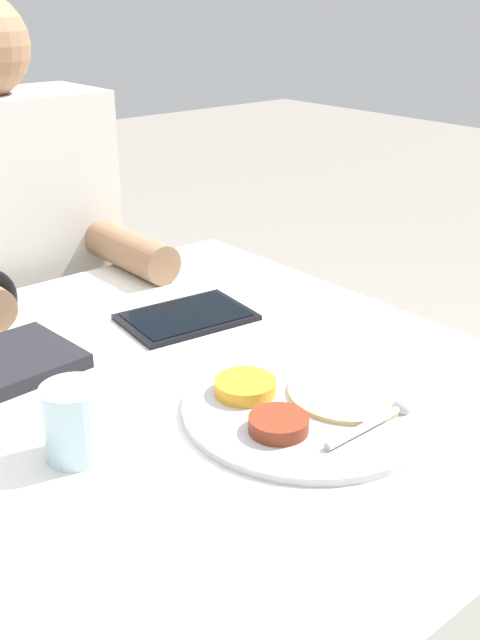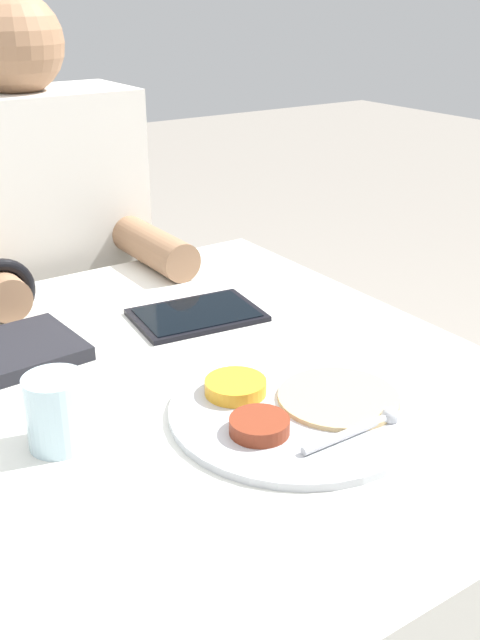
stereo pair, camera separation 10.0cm
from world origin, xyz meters
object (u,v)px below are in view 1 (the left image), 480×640
thali_tray (307,405)px  tablet_device (186,317)px  drinking_glass (75,422)px  red_notebook (10,363)px  person_diner (18,346)px

thali_tray → tablet_device: bearing=80.5°
drinking_glass → red_notebook: bearing=82.3°
tablet_device → drinking_glass: (-0.31, -0.22, 0.04)m
thali_tray → red_notebook: size_ratio=1.75×
thali_tray → person_diner: size_ratio=0.25×
thali_tray → drinking_glass: (-0.26, 0.10, 0.03)m
thali_tray → drinking_glass: 0.28m
thali_tray → drinking_glass: size_ratio=3.59×
red_notebook → tablet_device: red_notebook is taller
person_diner → drinking_glass: person_diner is taller
red_notebook → person_diner: (0.19, 0.42, -0.19)m
thali_tray → red_notebook: bearing=123.8°
red_notebook → drinking_glass: 0.24m
tablet_device → person_diner: 0.49m
red_notebook → person_diner: 0.50m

